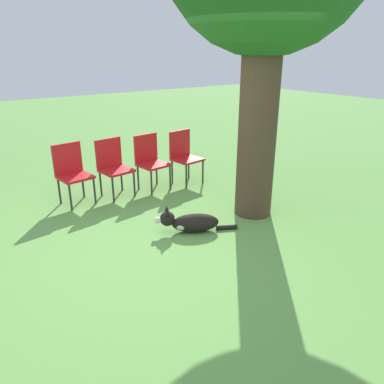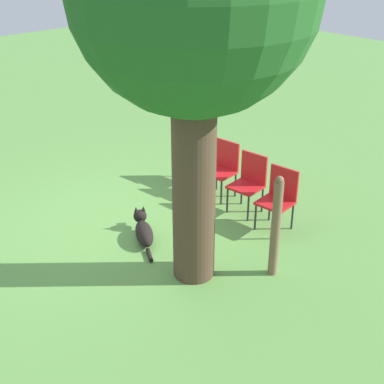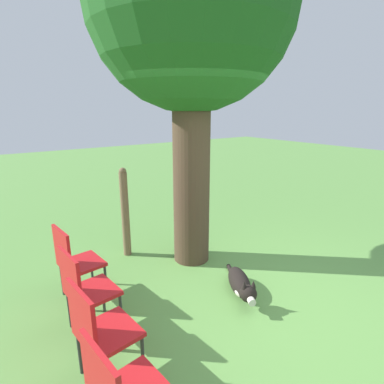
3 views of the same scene
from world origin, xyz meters
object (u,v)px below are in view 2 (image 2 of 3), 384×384
object	(u,v)px
red_chair_1	(223,166)
red_chair_2	(249,180)
fence_post	(276,226)
dog	(143,230)
red_chair_0	(199,153)
red_chair_3	(279,195)

from	to	relation	value
red_chair_1	red_chair_2	bearing A→B (deg)	76.76
fence_post	red_chair_1	bearing A→B (deg)	-118.97
dog	red_chair_0	xyz separation A→B (m)	(-1.81, -0.82, 0.38)
red_chair_0	red_chair_2	xyz separation A→B (m)	(0.15, 1.24, 0.00)
red_chair_0	red_chair_3	size ratio (longest dim) A/B	1.00
fence_post	red_chair_2	world-z (taller)	fence_post
red_chair_1	dog	bearing A→B (deg)	0.03
fence_post	dog	bearing A→B (deg)	-68.80
red_chair_3	red_chair_0	bearing A→B (deg)	-103.24
fence_post	red_chair_2	xyz separation A→B (m)	(-0.99, -1.31, -0.17)
dog	red_chair_1	xyz separation A→B (m)	(-1.74, -0.20, 0.38)
red_chair_1	red_chair_3	xyz separation A→B (m)	(0.15, 1.24, 0.00)
red_chair_2	red_chair_0	bearing A→B (deg)	-103.24
dog	red_chair_1	size ratio (longest dim) A/B	1.07
dog	fence_post	bearing A→B (deg)	-129.94
fence_post	red_chair_3	size ratio (longest dim) A/B	1.50
red_chair_0	red_chair_3	world-z (taller)	same
dog	red_chair_3	xyz separation A→B (m)	(-1.59, 1.04, 0.38)
red_chair_1	red_chair_3	world-z (taller)	same
dog	red_chair_1	world-z (taller)	red_chair_1
red_chair_3	dog	bearing A→B (deg)	-39.64
red_chair_0	red_chair_1	bearing A→B (deg)	76.76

